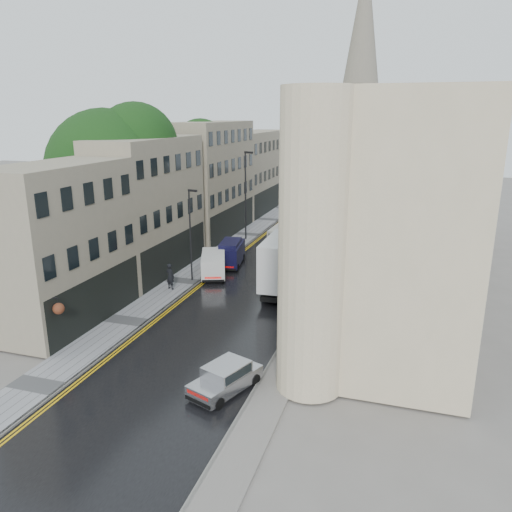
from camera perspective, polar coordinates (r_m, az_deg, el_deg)
The scene contains 17 objects.
ground at distance 22.71m, azimuth -16.36°, elevation -19.65°, with size 200.00×200.00×0.00m, color slate.
road at distance 45.78m, azimuth 2.76°, elevation -0.44°, with size 9.00×85.00×0.02m, color black.
left_sidewalk at distance 47.52m, azimuth -4.08°, elevation 0.22°, with size 2.70×85.00×0.12m, color gray.
right_sidewalk at distance 44.78m, azimuth 9.46°, elevation -0.96°, with size 1.80×85.00×0.12m, color slate.
old_shop_row at distance 49.92m, azimuth -7.04°, elevation 7.88°, with size 4.50×56.00×12.00m, color gray, non-canonical shape.
modern_block at distance 41.44m, azimuth 16.36°, elevation 7.09°, with size 8.00×40.00×14.00m, color beige, non-canonical shape.
church_spire at distance 97.81m, azimuth 11.91°, elevation 19.86°, with size 6.40×6.40×40.00m, color gray, non-canonical shape.
tree_near at distance 42.59m, azimuth -16.45°, elevation 7.23°, with size 10.56×10.56×13.89m, color black, non-canonical shape.
tree_far at distance 53.74m, azimuth -8.43°, elevation 8.66°, with size 9.24×9.24×12.46m, color black, non-canonical shape.
cream_bus at distance 46.10m, azimuth 2.30°, elevation 1.68°, with size 2.57×11.32×3.09m, color beige, non-canonical shape.
white_lorry at distance 35.88m, azimuth 0.95°, elevation -1.55°, with size 2.44×8.12×4.26m, color silver, non-canonical shape.
silver_hatchback at distance 24.39m, azimuth -7.08°, elevation -14.29°, with size 1.68×3.83×1.44m, color #98989D, non-canonical shape.
white_van at distance 39.69m, azimuth -6.17°, elevation -1.64°, with size 1.86×4.33×1.96m, color silver, non-canonical shape.
navy_van at distance 42.65m, azimuth -4.36°, elevation -0.09°, with size 1.81×4.52×2.30m, color black, non-canonical shape.
pedestrian at distance 38.20m, azimuth -9.78°, elevation -2.30°, with size 0.73×0.48×2.01m, color black.
lamp_post_near at distance 39.33m, azimuth -7.50°, elevation 2.30°, with size 0.82×0.18×7.25m, color black, non-canonical shape.
lamp_post_far at distance 52.01m, azimuth -1.20°, elevation 6.84°, with size 1.02×0.23×9.09m, color black, non-canonical shape.
Camera 1 is at (11.01, -14.99, 13.02)m, focal length 35.00 mm.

